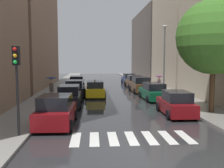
{
  "coord_description": "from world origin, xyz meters",
  "views": [
    {
      "loc": [
        -1.85,
        -9.81,
        3.81
      ],
      "look_at": [
        0.57,
        21.79,
        0.75
      ],
      "focal_mm": 40.21,
      "sensor_mm": 36.0,
      "label": 1
    }
  ],
  "objects_px": {
    "parked_car_right_fifth": "(129,79)",
    "pedestrian_near_tree": "(159,80)",
    "parked_car_left_fourth": "(77,83)",
    "street_tree_right": "(214,37)",
    "taxi_midroad": "(95,89)",
    "pedestrian_foreground": "(51,84)",
    "parked_car_right_fourth": "(134,82)",
    "parked_car_left_nearest": "(56,112)",
    "parked_car_left_third": "(75,89)",
    "parked_car_right_second": "(153,92)",
    "parked_car_left_second": "(69,97)",
    "parked_car_right_third": "(140,85)",
    "lamp_post_right": "(164,55)",
    "parked_car_right_nearest": "(176,104)",
    "traffic_light_left_corner": "(17,71)"
  },
  "relations": [
    {
      "from": "pedestrian_foreground",
      "to": "parked_car_right_fifth",
      "type": "bearing_deg",
      "value": -107.16
    },
    {
      "from": "parked_car_right_fifth",
      "to": "lamp_post_right",
      "type": "distance_m",
      "value": 14.43
    },
    {
      "from": "parked_car_left_third",
      "to": "parked_car_left_fourth",
      "type": "xyz_separation_m",
      "value": [
        -0.21,
        6.73,
        0.0
      ]
    },
    {
      "from": "parked_car_right_third",
      "to": "parked_car_right_fourth",
      "type": "relative_size",
      "value": 1.01
    },
    {
      "from": "parked_car_right_fifth",
      "to": "lamp_post_right",
      "type": "height_order",
      "value": "lamp_post_right"
    },
    {
      "from": "traffic_light_left_corner",
      "to": "parked_car_left_fourth",
      "type": "bearing_deg",
      "value": 85.91
    },
    {
      "from": "parked_car_left_nearest",
      "to": "parked_car_left_fourth",
      "type": "height_order",
      "value": "parked_car_left_nearest"
    },
    {
      "from": "parked_car_right_third",
      "to": "taxi_midroad",
      "type": "height_order",
      "value": "parked_car_right_third"
    },
    {
      "from": "parked_car_left_third",
      "to": "parked_car_right_second",
      "type": "distance_m",
      "value": 8.14
    },
    {
      "from": "parked_car_left_nearest",
      "to": "parked_car_left_second",
      "type": "xyz_separation_m",
      "value": [
        0.21,
        5.91,
        -0.02
      ]
    },
    {
      "from": "parked_car_left_third",
      "to": "traffic_light_left_corner",
      "type": "height_order",
      "value": "traffic_light_left_corner"
    },
    {
      "from": "taxi_midroad",
      "to": "pedestrian_foreground",
      "type": "xyz_separation_m",
      "value": [
        -3.87,
        -3.49,
        0.94
      ]
    },
    {
      "from": "pedestrian_foreground",
      "to": "street_tree_right",
      "type": "distance_m",
      "value": 13.73
    },
    {
      "from": "parked_car_left_nearest",
      "to": "street_tree_right",
      "type": "xyz_separation_m",
      "value": [
        10.49,
        2.51,
        4.54
      ]
    },
    {
      "from": "traffic_light_left_corner",
      "to": "lamp_post_right",
      "type": "distance_m",
      "value": 17.42
    },
    {
      "from": "parked_car_right_nearest",
      "to": "parked_car_left_nearest",
      "type": "bearing_deg",
      "value": 107.39
    },
    {
      "from": "parked_car_right_nearest",
      "to": "pedestrian_near_tree",
      "type": "xyz_separation_m",
      "value": [
        1.72,
        10.85,
        0.72
      ]
    },
    {
      "from": "parked_car_left_fourth",
      "to": "parked_car_right_fifth",
      "type": "distance_m",
      "value": 10.29
    },
    {
      "from": "parked_car_right_second",
      "to": "parked_car_right_third",
      "type": "relative_size",
      "value": 1.09
    },
    {
      "from": "parked_car_left_nearest",
      "to": "lamp_post_right",
      "type": "distance_m",
      "value": 15.13
    },
    {
      "from": "parked_car_left_second",
      "to": "lamp_post_right",
      "type": "xyz_separation_m",
      "value": [
        9.32,
        5.32,
        3.46
      ]
    },
    {
      "from": "parked_car_left_fourth",
      "to": "parked_car_right_nearest",
      "type": "distance_m",
      "value": 18.01
    },
    {
      "from": "pedestrian_near_tree",
      "to": "traffic_light_left_corner",
      "type": "xyz_separation_m",
      "value": [
        -11.01,
        -15.31,
        1.78
      ]
    },
    {
      "from": "street_tree_right",
      "to": "traffic_light_left_corner",
      "type": "relative_size",
      "value": 1.82
    },
    {
      "from": "parked_car_right_fifth",
      "to": "pedestrian_near_tree",
      "type": "height_order",
      "value": "pedestrian_near_tree"
    },
    {
      "from": "parked_car_right_nearest",
      "to": "taxi_midroad",
      "type": "relative_size",
      "value": 0.9
    },
    {
      "from": "parked_car_left_nearest",
      "to": "parked_car_left_second",
      "type": "bearing_deg",
      "value": -0.46
    },
    {
      "from": "parked_car_right_second",
      "to": "parked_car_right_third",
      "type": "bearing_deg",
      "value": -0.33
    },
    {
      "from": "parked_car_right_fifth",
      "to": "street_tree_right",
      "type": "distance_m",
      "value": 23.22
    },
    {
      "from": "parked_car_right_third",
      "to": "pedestrian_foreground",
      "type": "relative_size",
      "value": 2.04
    },
    {
      "from": "parked_car_left_second",
      "to": "parked_car_right_nearest",
      "type": "bearing_deg",
      "value": -116.54
    },
    {
      "from": "parked_car_right_third",
      "to": "lamp_post_right",
      "type": "bearing_deg",
      "value": -152.25
    },
    {
      "from": "pedestrian_near_tree",
      "to": "parked_car_right_second",
      "type": "bearing_deg",
      "value": -168.76
    },
    {
      "from": "traffic_light_left_corner",
      "to": "parked_car_right_fourth",
      "type": "bearing_deg",
      "value": 67.22
    },
    {
      "from": "parked_car_right_nearest",
      "to": "street_tree_right",
      "type": "bearing_deg",
      "value": -82.26
    },
    {
      "from": "parked_car_left_second",
      "to": "parked_car_right_fifth",
      "type": "xyz_separation_m",
      "value": [
        7.63,
        19.21,
        -0.05
      ]
    },
    {
      "from": "parked_car_right_fifth",
      "to": "street_tree_right",
      "type": "xyz_separation_m",
      "value": [
        2.65,
        -22.61,
        4.61
      ]
    },
    {
      "from": "parked_car_right_fifth",
      "to": "parked_car_right_second",
      "type": "bearing_deg",
      "value": 177.76
    },
    {
      "from": "parked_car_left_fourth",
      "to": "street_tree_right",
      "type": "relative_size",
      "value": 0.6
    },
    {
      "from": "parked_car_left_nearest",
      "to": "pedestrian_near_tree",
      "type": "distance_m",
      "value": 16.2
    },
    {
      "from": "parked_car_right_third",
      "to": "street_tree_right",
      "type": "xyz_separation_m",
      "value": [
        2.79,
        -11.96,
        4.54
      ]
    },
    {
      "from": "parked_car_right_fifth",
      "to": "parked_car_left_nearest",
      "type": "bearing_deg",
      "value": 160.35
    },
    {
      "from": "parked_car_right_fourth",
      "to": "lamp_post_right",
      "type": "relative_size",
      "value": 0.59
    },
    {
      "from": "parked_car_left_third",
      "to": "parked_car_left_fourth",
      "type": "distance_m",
      "value": 6.73
    },
    {
      "from": "parked_car_right_third",
      "to": "parked_car_left_third",
      "type": "bearing_deg",
      "value": 108.43
    },
    {
      "from": "parked_car_left_nearest",
      "to": "parked_car_left_second",
      "type": "height_order",
      "value": "parked_car_left_nearest"
    },
    {
      "from": "parked_car_right_fifth",
      "to": "street_tree_right",
      "type": "relative_size",
      "value": 0.53
    },
    {
      "from": "parked_car_right_nearest",
      "to": "parked_car_right_third",
      "type": "relative_size",
      "value": 0.98
    },
    {
      "from": "parked_car_right_second",
      "to": "pedestrian_foreground",
      "type": "distance_m",
      "value": 9.49
    },
    {
      "from": "parked_car_left_fourth",
      "to": "parked_car_right_fourth",
      "type": "xyz_separation_m",
      "value": [
        7.78,
        1.36,
        -0.0
      ]
    }
  ]
}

